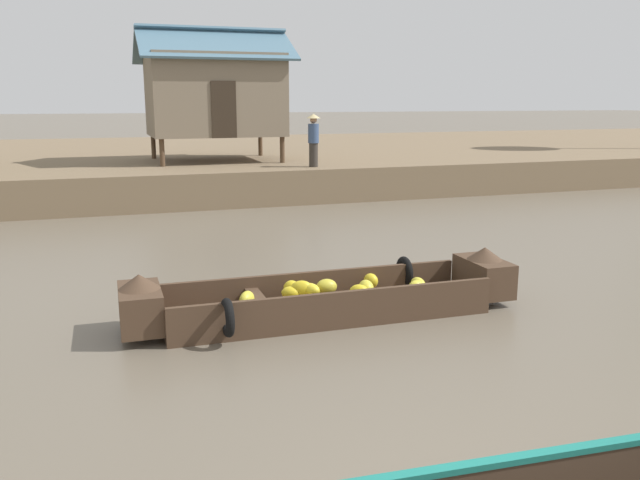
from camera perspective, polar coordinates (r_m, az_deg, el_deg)
name	(u,v)px	position (r m, az deg, el deg)	size (l,w,h in m)	color
ground_plane	(223,258)	(13.58, -8.42, -1.53)	(300.00, 300.00, 0.00)	#665B4C
riverbank_strip	(153,162)	(29.11, -14.28, 6.54)	(160.00, 20.00, 1.07)	#756047
banana_boat	(327,297)	(9.78, 0.57, -5.01)	(5.90, 1.88, 0.87)	#473323
stilt_house_mid_left	(214,93)	(23.35, -9.20, 12.46)	(5.06, 3.96, 4.50)	#4C3826
vendor_person	(313,137)	(20.92, -0.57, 8.90)	(0.44, 0.44, 1.66)	#332D28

